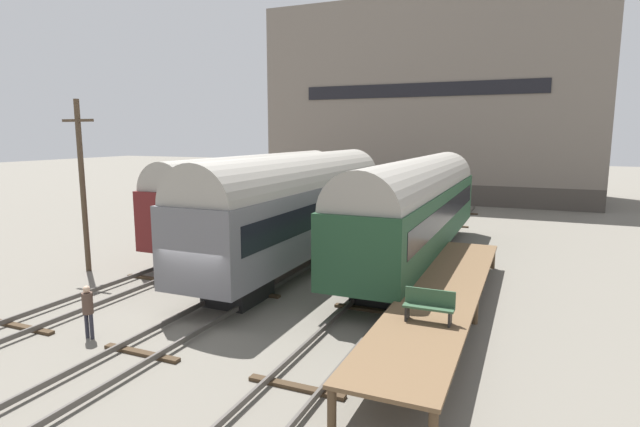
% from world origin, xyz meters
% --- Properties ---
extents(ground_plane, '(200.00, 200.00, 0.00)m').
position_xyz_m(ground_plane, '(0.00, 0.00, 0.00)').
color(ground_plane, '#6B665B').
extents(track_left, '(2.60, 60.00, 0.26)m').
position_xyz_m(track_left, '(-4.93, 0.00, 0.14)').
color(track_left, '#4C4742').
rests_on(track_left, ground).
extents(track_middle, '(2.60, 60.00, 0.26)m').
position_xyz_m(track_middle, '(0.00, 0.00, 0.14)').
color(track_middle, '#4C4742').
rests_on(track_middle, ground).
extents(track_right, '(2.60, 60.00, 0.26)m').
position_xyz_m(track_right, '(4.93, 0.00, 0.14)').
color(track_right, '#4C4742').
rests_on(track_right, ground).
extents(train_car_maroon, '(2.85, 17.31, 5.08)m').
position_xyz_m(train_car_maroon, '(-4.93, 12.26, 2.91)').
color(train_car_maroon, black).
rests_on(train_car_maroon, ground).
extents(train_car_green, '(3.09, 18.27, 5.14)m').
position_xyz_m(train_car_green, '(4.93, 10.46, 2.91)').
color(train_car_green, black).
rests_on(train_car_green, ground).
extents(train_car_grey, '(3.10, 16.06, 5.37)m').
position_xyz_m(train_car_grey, '(0.00, 7.39, 3.04)').
color(train_car_grey, black).
rests_on(train_car_grey, ground).
extents(station_platform, '(2.44, 15.35, 1.08)m').
position_xyz_m(station_platform, '(7.47, 3.24, 1.00)').
color(station_platform, brown).
rests_on(station_platform, ground).
extents(bench, '(1.40, 0.40, 0.91)m').
position_xyz_m(bench, '(7.58, 0.04, 1.57)').
color(bench, '#2D4C33').
rests_on(bench, station_platform).
extents(person_worker, '(0.32, 0.32, 1.68)m').
position_xyz_m(person_worker, '(-2.31, -2.71, 1.01)').
color(person_worker, '#282833').
rests_on(person_worker, ground).
extents(utility_pole, '(1.80, 0.24, 7.80)m').
position_xyz_m(utility_pole, '(-8.67, 3.00, 4.06)').
color(utility_pole, '#473828').
rests_on(utility_pole, ground).
extents(warehouse_building, '(30.62, 13.78, 18.44)m').
position_xyz_m(warehouse_building, '(0.22, 38.68, 9.22)').
color(warehouse_building, '#46403A').
rests_on(warehouse_building, ground).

